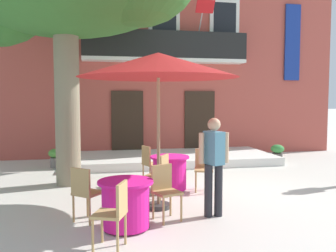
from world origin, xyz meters
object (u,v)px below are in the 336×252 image
object	(u,v)px
cafe_chair_middle_0	(85,190)
cafe_chair_near_tree_1	(159,173)
cafe_chair_middle_2	(165,188)
pedestrian_mid_plaza	(214,161)
ground_planter_left	(55,157)
cafe_table_middle	(126,204)
cafe_table_near_tree	(170,173)
cafe_chair_middle_1	(115,210)
cafe_chair_near_tree_0	(150,162)
cafe_chair_near_tree_2	(204,166)
ground_planter_right	(277,151)
cafe_umbrella	(158,66)

from	to	relation	value
cafe_chair_middle_0	cafe_chair_near_tree_1	bearing A→B (deg)	37.87
cafe_chair_middle_2	pedestrian_mid_plaza	xyz separation A→B (m)	(0.85, -0.02, 0.43)
ground_planter_left	cafe_chair_middle_0	bearing A→B (deg)	-78.50
cafe_table_middle	cafe_chair_middle_0	xyz separation A→B (m)	(-0.63, 0.42, 0.14)
cafe_table_near_tree	cafe_table_middle	bearing A→B (deg)	-117.42
cafe_chair_near_tree_1	cafe_chair_middle_1	xyz separation A→B (m)	(-1.00, -2.25, 0.00)
pedestrian_mid_plaza	ground_planter_left	bearing A→B (deg)	121.69
cafe_chair_near_tree_0	cafe_chair_middle_2	world-z (taller)	same
cafe_chair_near_tree_1	cafe_chair_near_tree_2	xyz separation A→B (m)	(1.09, 0.53, 0.00)
ground_planter_left	cafe_chair_near_tree_1	bearing A→B (deg)	-58.07
cafe_chair_middle_1	ground_planter_right	distance (m)	8.40
cafe_chair_near_tree_1	ground_planter_left	distance (m)	4.62
cafe_table_near_tree	ground_planter_right	size ratio (longest dim) A/B	1.71
cafe_chair_near_tree_0	pedestrian_mid_plaza	distance (m)	2.70
cafe_chair_middle_0	ground_planter_right	bearing A→B (deg)	39.61
cafe_chair_near_tree_0	ground_planter_right	size ratio (longest dim) A/B	1.81
cafe_chair_near_tree_0	cafe_table_middle	xyz separation A→B (m)	(-0.80, -2.87, -0.14)
cafe_chair_near_tree_0	cafe_chair_middle_2	xyz separation A→B (m)	(-0.12, -2.54, 0.00)
ground_planter_right	cafe_table_middle	bearing A→B (deg)	-135.03
cafe_chair_middle_2	cafe_chair_near_tree_1	bearing A→B (deg)	84.49
cafe_chair_near_tree_2	ground_planter_right	size ratio (longest dim) A/B	1.81
cafe_chair_middle_0	cafe_chair_middle_1	bearing A→B (deg)	-69.77
cafe_chair_middle_2	ground_planter_right	world-z (taller)	cafe_chair_middle_2
cafe_chair_middle_2	pedestrian_mid_plaza	distance (m)	0.95
ground_planter_left	cafe_chair_near_tree_0	bearing A→B (deg)	-46.43
cafe_umbrella	pedestrian_mid_plaza	world-z (taller)	cafe_umbrella
cafe_chair_near_tree_0	cafe_chair_near_tree_2	size ratio (longest dim) A/B	1.00
cafe_chair_middle_0	cafe_chair_middle_2	world-z (taller)	same
cafe_chair_middle_0	cafe_chair_middle_1	xyz separation A→B (m)	(0.42, -1.15, 0.00)
cafe_chair_middle_1	pedestrian_mid_plaza	xyz separation A→B (m)	(1.73, 1.03, 0.43)
cafe_chair_middle_0	pedestrian_mid_plaza	world-z (taller)	pedestrian_mid_plaza
cafe_table_middle	cafe_umbrella	world-z (taller)	cafe_umbrella
cafe_chair_middle_0	cafe_umbrella	world-z (taller)	cafe_umbrella
cafe_chair_near_tree_1	cafe_table_middle	distance (m)	1.72
cafe_chair_near_tree_1	cafe_chair_middle_0	distance (m)	1.80
cafe_chair_near_tree_0	cafe_umbrella	world-z (taller)	cafe_umbrella
cafe_umbrella	cafe_table_middle	bearing A→B (deg)	-125.53
cafe_chair_middle_0	pedestrian_mid_plaza	bearing A→B (deg)	-3.02
cafe_table_near_tree	cafe_chair_near_tree_2	world-z (taller)	cafe_chair_near_tree_2
cafe_table_middle	pedestrian_mid_plaza	world-z (taller)	pedestrian_mid_plaza
cafe_umbrella	ground_planter_left	distance (m)	5.56
ground_planter_left	cafe_chair_near_tree_2	bearing A→B (deg)	-43.82
ground_planter_right	cafe_chair_middle_2	bearing A→B (deg)	-133.01
cafe_chair_near_tree_0	cafe_chair_middle_0	size ratio (longest dim) A/B	1.00
cafe_chair_middle_1	ground_planter_right	size ratio (longest dim) A/B	1.81
cafe_chair_near_tree_2	cafe_umbrella	xyz separation A→B (m)	(-1.20, -1.11, 2.08)
cafe_chair_middle_0	cafe_chair_middle_1	distance (m)	1.22
cafe_table_middle	cafe_umbrella	distance (m)	2.51
cafe_chair_middle_0	cafe_table_near_tree	bearing A→B (deg)	45.16
cafe_chair_near_tree_0	cafe_chair_middle_2	distance (m)	2.54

